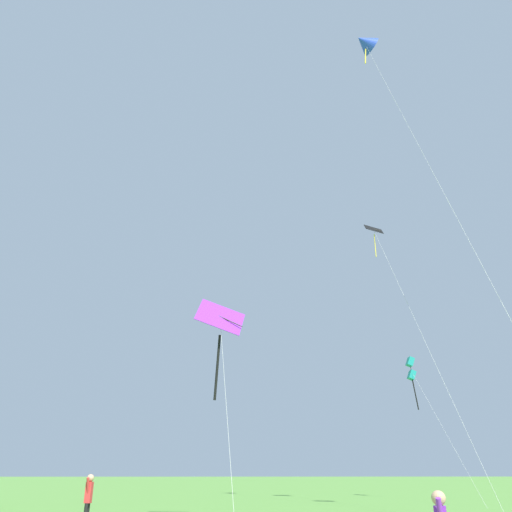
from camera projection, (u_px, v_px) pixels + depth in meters
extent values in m
cube|color=teal|center=(410.00, 362.00, 38.87)|extent=(0.62, 0.64, 0.74)
cube|color=teal|center=(412.00, 375.00, 38.49)|extent=(0.62, 0.64, 0.74)
cylinder|color=#3F382D|center=(411.00, 368.00, 38.68)|extent=(0.04, 0.04, 1.42)
cylinder|color=black|center=(415.00, 393.00, 37.97)|extent=(0.31, 0.12, 2.37)
cylinder|color=silver|center=(442.00, 427.00, 32.71)|extent=(0.09, 9.16, 8.79)
cone|color=blue|center=(365.00, 43.00, 34.73)|extent=(1.99, 1.88, 1.72)
cylinder|color=yellow|center=(365.00, 56.00, 34.02)|extent=(0.34, 0.49, 1.61)
cylinder|color=silver|center=(442.00, 189.00, 24.45)|extent=(2.57, 10.40, 28.38)
cube|color=purple|center=(220.00, 317.00, 20.70)|extent=(2.02, 1.42, 1.80)
cylinder|color=#3F382D|center=(220.00, 317.00, 20.70)|extent=(1.79, 0.41, 0.94)
cylinder|color=black|center=(217.00, 367.00, 19.99)|extent=(0.28, 0.27, 2.50)
cylinder|color=silver|center=(227.00, 410.00, 17.27)|extent=(0.76, 4.26, 7.37)
cube|color=black|center=(374.00, 229.00, 34.85)|extent=(1.28, 0.82, 0.88)
cylinder|color=#3F382D|center=(374.00, 229.00, 34.85)|extent=(1.00, 0.07, 0.31)
cylinder|color=yellow|center=(375.00, 245.00, 34.16)|extent=(0.20, 0.46, 1.83)
cylinder|color=silver|center=(422.00, 335.00, 27.10)|extent=(1.21, 9.74, 16.85)
cube|color=red|center=(89.00, 492.00, 16.71)|extent=(0.21, 0.23, 0.63)
cylinder|color=red|center=(88.00, 487.00, 16.65)|extent=(0.11, 0.29, 0.59)
cylinder|color=red|center=(91.00, 487.00, 16.89)|extent=(0.11, 0.29, 0.59)
sphere|color=tan|center=(90.00, 478.00, 16.88)|extent=(0.23, 0.23, 0.23)
sphere|color=tan|center=(439.00, 498.00, 7.55)|extent=(0.21, 0.21, 0.21)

